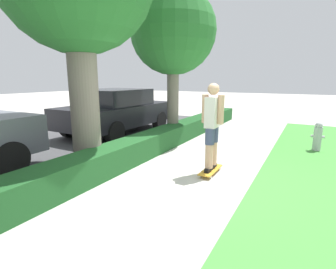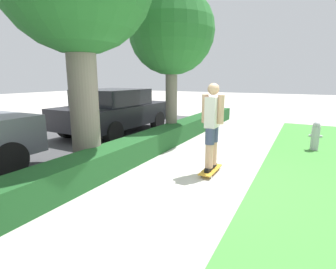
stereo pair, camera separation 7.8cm
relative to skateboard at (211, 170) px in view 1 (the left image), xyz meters
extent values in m
plane|color=#BCB7AD|center=(-0.47, 0.19, -0.07)|extent=(60.00, 60.00, 0.00)
cube|color=#474749|center=(-0.47, 4.39, -0.06)|extent=(14.97, 5.00, 0.01)
cube|color=#1E5123|center=(-0.47, 1.79, 0.19)|extent=(14.97, 0.60, 0.50)
cube|color=gold|center=(0.00, 0.00, 0.01)|extent=(0.77, 0.24, 0.02)
cylinder|color=silver|center=(0.26, -0.09, -0.04)|extent=(0.06, 0.04, 0.06)
cylinder|color=silver|center=(0.26, 0.09, -0.04)|extent=(0.06, 0.04, 0.06)
cylinder|color=silver|center=(-0.26, -0.09, -0.04)|extent=(0.06, 0.04, 0.06)
cylinder|color=silver|center=(-0.26, 0.09, -0.04)|extent=(0.06, 0.04, 0.06)
cube|color=black|center=(-0.12, 0.00, 0.05)|extent=(0.26, 0.09, 0.07)
cylinder|color=tan|center=(-0.12, 0.00, 0.47)|extent=(0.15, 0.15, 0.76)
cylinder|color=#3D4766|center=(-0.12, 0.00, 0.70)|extent=(0.17, 0.17, 0.31)
cube|color=black|center=(0.12, 0.00, 0.05)|extent=(0.26, 0.09, 0.07)
cylinder|color=tan|center=(0.12, 0.00, 0.47)|extent=(0.15, 0.15, 0.76)
cylinder|color=#3D4766|center=(0.12, 0.00, 0.70)|extent=(0.17, 0.17, 0.31)
cube|color=silver|center=(0.00, 0.00, 1.13)|extent=(0.36, 0.20, 0.56)
cylinder|color=tan|center=(0.00, -0.15, 1.19)|extent=(0.12, 0.12, 0.53)
cylinder|color=tan|center=(0.00, 0.15, 1.19)|extent=(0.12, 0.12, 0.53)
sphere|color=tan|center=(0.00, 0.00, 1.55)|extent=(0.22, 0.22, 0.22)
cylinder|color=#70665B|center=(-0.94, 2.27, 1.37)|extent=(0.55, 0.55, 2.87)
cylinder|color=#70665B|center=(2.26, 2.02, 1.15)|extent=(0.34, 0.34, 2.44)
sphere|color=#286B2D|center=(2.26, 2.02, 3.04)|extent=(2.42, 2.42, 2.42)
cylinder|color=black|center=(-1.96, 3.20, 0.27)|extent=(0.68, 0.21, 0.68)
cube|color=black|center=(2.18, 4.08, 0.58)|extent=(4.01, 2.04, 0.64)
cube|color=black|center=(2.06, 4.08, 1.15)|extent=(2.09, 1.77, 0.50)
cylinder|color=black|center=(3.41, 3.17, 0.26)|extent=(0.65, 0.24, 0.65)
cylinder|color=black|center=(3.41, 4.98, 0.26)|extent=(0.65, 0.24, 0.65)
cylinder|color=black|center=(0.95, 3.17, 0.26)|extent=(0.65, 0.24, 0.65)
cylinder|color=black|center=(0.95, 4.98, 0.26)|extent=(0.65, 0.24, 0.65)
cylinder|color=#ADADB2|center=(2.86, -1.81, 0.24)|extent=(0.19, 0.19, 0.61)
sphere|color=#ADADB2|center=(2.86, -1.81, 0.59)|extent=(0.17, 0.17, 0.17)
cylinder|color=#ADADB2|center=(2.86, -1.91, 0.30)|extent=(0.07, 0.12, 0.07)
cylinder|color=#ADADB2|center=(2.86, -1.72, 0.30)|extent=(0.07, 0.12, 0.07)
camera|label=1|loc=(-4.63, -1.59, 1.74)|focal=28.00mm
camera|label=2|loc=(-4.67, -1.52, 1.74)|focal=28.00mm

